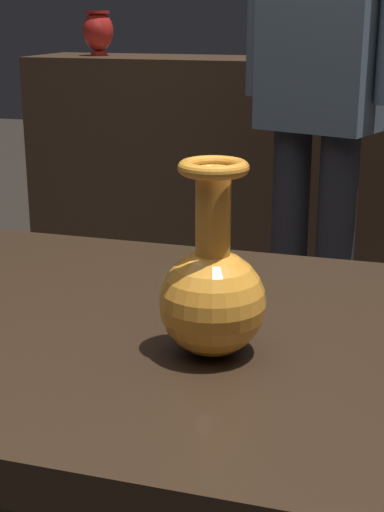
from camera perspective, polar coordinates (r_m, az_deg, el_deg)
back_display_shelf at (r=3.10m, az=11.44°, el=4.90°), size 2.60×0.40×0.99m
vase_centerpiece at (r=0.83m, az=1.53°, el=-2.58°), size 0.12×0.12×0.22m
shelf_vase_far_left at (r=3.29m, az=-6.99°, el=16.25°), size 0.13×0.13×0.18m
visitor_center_back at (r=2.20m, az=9.50°, el=13.58°), size 0.45×0.28×1.71m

